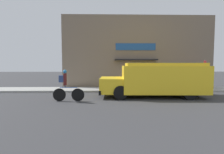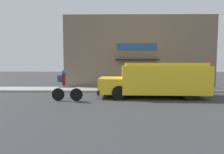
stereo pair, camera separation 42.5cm
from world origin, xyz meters
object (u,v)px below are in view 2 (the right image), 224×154
cyclist (65,86)px  stop_sign_post (207,70)px  trash_bin (150,83)px  school_bus (156,79)px

cyclist → stop_sign_post: bearing=23.2°
cyclist → trash_bin: bearing=40.0°
stop_sign_post → trash_bin: stop_sign_post is taller
stop_sign_post → cyclist: bearing=-159.4°
cyclist → stop_sign_post: 10.09m
school_bus → cyclist: (-5.19, -1.29, -0.29)m
cyclist → trash_bin: (5.44, 4.15, -0.28)m
stop_sign_post → trash_bin: bearing=171.1°
school_bus → stop_sign_post: bearing=30.0°
cyclist → school_bus: bearing=16.5°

